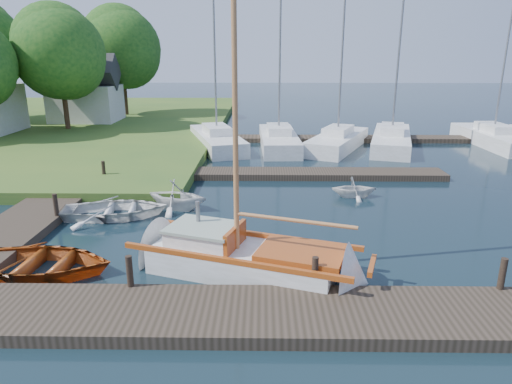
{
  "coord_description": "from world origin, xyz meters",
  "views": [
    {
      "loc": [
        0.22,
        -14.98,
        5.77
      ],
      "look_at": [
        0.0,
        0.0,
        1.2
      ],
      "focal_mm": 32.0,
      "sensor_mm": 36.0,
      "label": 1
    }
  ],
  "objects_px": {
    "dinghy": "(36,259)",
    "marina_boat_1": "(279,139)",
    "marina_boat_2": "(338,140)",
    "tree_3": "(59,53)",
    "mooring_post_5": "(104,170)",
    "marina_boat_5": "(493,137)",
    "sailboat": "(250,261)",
    "mooring_post_2": "(315,272)",
    "marina_boat_0": "(217,139)",
    "tree_7": "(122,48)",
    "mooring_post_3": "(502,274)",
    "tender_b": "(177,193)",
    "mooring_post_1": "(130,271)",
    "tender_a": "(115,207)",
    "house_c": "(86,95)",
    "tender_d": "(354,186)",
    "mooring_post_4": "(56,205)",
    "marina_boat_3": "(392,138)"
  },
  "relations": [
    {
      "from": "tender_a",
      "to": "marina_boat_5",
      "type": "bearing_deg",
      "value": -64.45
    },
    {
      "from": "mooring_post_1",
      "to": "mooring_post_3",
      "type": "bearing_deg",
      "value": 0.0
    },
    {
      "from": "mooring_post_4",
      "to": "mooring_post_5",
      "type": "bearing_deg",
      "value": 90.0
    },
    {
      "from": "mooring_post_1",
      "to": "sailboat",
      "type": "height_order",
      "value": "sailboat"
    },
    {
      "from": "sailboat",
      "to": "tender_d",
      "type": "bearing_deg",
      "value": 77.73
    },
    {
      "from": "sailboat",
      "to": "tender_b",
      "type": "bearing_deg",
      "value": 137.66
    },
    {
      "from": "tender_d",
      "to": "house_c",
      "type": "height_order",
      "value": "house_c"
    },
    {
      "from": "mooring_post_3",
      "to": "marina_boat_3",
      "type": "bearing_deg",
      "value": 82.62
    },
    {
      "from": "mooring_post_5",
      "to": "house_c",
      "type": "distance_m",
      "value": 18.48
    },
    {
      "from": "tender_b",
      "to": "dinghy",
      "type": "bearing_deg",
      "value": 170.23
    },
    {
      "from": "mooring_post_2",
      "to": "dinghy",
      "type": "distance_m",
      "value": 7.51
    },
    {
      "from": "tender_a",
      "to": "mooring_post_3",
      "type": "bearing_deg",
      "value": -125.81
    },
    {
      "from": "marina_boat_0",
      "to": "mooring_post_5",
      "type": "bearing_deg",
      "value": 136.5
    },
    {
      "from": "mooring_post_5",
      "to": "marina_boat_1",
      "type": "height_order",
      "value": "marina_boat_1"
    },
    {
      "from": "dinghy",
      "to": "tender_d",
      "type": "relative_size",
      "value": 2.25
    },
    {
      "from": "mooring_post_5",
      "to": "marina_boat_5",
      "type": "bearing_deg",
      "value": 23.36
    },
    {
      "from": "mooring_post_1",
      "to": "marina_boat_1",
      "type": "height_order",
      "value": "marina_boat_1"
    },
    {
      "from": "tender_d",
      "to": "marina_boat_2",
      "type": "distance_m",
      "value": 10.07
    },
    {
      "from": "mooring_post_1",
      "to": "marina_boat_2",
      "type": "xyz_separation_m",
      "value": [
        7.91,
        18.33,
        -0.11
      ]
    },
    {
      "from": "mooring_post_2",
      "to": "dinghy",
      "type": "relative_size",
      "value": 0.19
    },
    {
      "from": "marina_boat_5",
      "to": "tree_7",
      "type": "bearing_deg",
      "value": 65.78
    },
    {
      "from": "house_c",
      "to": "marina_boat_5",
      "type": "bearing_deg",
      "value": -14.24
    },
    {
      "from": "sailboat",
      "to": "marina_boat_3",
      "type": "distance_m",
      "value": 19.63
    },
    {
      "from": "mooring_post_4",
      "to": "mooring_post_3",
      "type": "bearing_deg",
      "value": -21.04
    },
    {
      "from": "dinghy",
      "to": "house_c",
      "type": "height_order",
      "value": "house_c"
    },
    {
      "from": "sailboat",
      "to": "marina_boat_1",
      "type": "distance_m",
      "value": 17.44
    },
    {
      "from": "marina_boat_1",
      "to": "tree_7",
      "type": "distance_m",
      "value": 18.94
    },
    {
      "from": "marina_boat_0",
      "to": "tree_7",
      "type": "bearing_deg",
      "value": 19.79
    },
    {
      "from": "mooring_post_3",
      "to": "tender_b",
      "type": "bearing_deg",
      "value": 143.73
    },
    {
      "from": "dinghy",
      "to": "marina_boat_1",
      "type": "height_order",
      "value": "marina_boat_1"
    },
    {
      "from": "dinghy",
      "to": "tree_7",
      "type": "relative_size",
      "value": 0.44
    },
    {
      "from": "tender_a",
      "to": "marina_boat_5",
      "type": "distance_m",
      "value": 24.65
    },
    {
      "from": "sailboat",
      "to": "tree_3",
      "type": "relative_size",
      "value": 1.12
    },
    {
      "from": "mooring_post_3",
      "to": "tender_b",
      "type": "distance_m",
      "value": 11.23
    },
    {
      "from": "mooring_post_1",
      "to": "tree_3",
      "type": "distance_m",
      "value": 26.05
    },
    {
      "from": "dinghy",
      "to": "marina_boat_5",
      "type": "bearing_deg",
      "value": -45.97
    },
    {
      "from": "mooring_post_1",
      "to": "dinghy",
      "type": "distance_m",
      "value": 3.16
    },
    {
      "from": "mooring_post_5",
      "to": "tree_7",
      "type": "bearing_deg",
      "value": 103.36
    },
    {
      "from": "marina_boat_2",
      "to": "tree_3",
      "type": "bearing_deg",
      "value": 100.55
    },
    {
      "from": "mooring_post_2",
      "to": "sailboat",
      "type": "relative_size",
      "value": 0.08
    },
    {
      "from": "tree_3",
      "to": "marina_boat_2",
      "type": "bearing_deg",
      "value": -14.02
    },
    {
      "from": "mooring_post_5",
      "to": "tree_7",
      "type": "height_order",
      "value": "tree_7"
    },
    {
      "from": "mooring_post_1",
      "to": "tree_3",
      "type": "xyz_separation_m",
      "value": [
        -11.0,
        23.05,
        5.11
      ]
    },
    {
      "from": "mooring_post_4",
      "to": "tender_a",
      "type": "distance_m",
      "value": 1.99
    },
    {
      "from": "marina_boat_0",
      "to": "mooring_post_2",
      "type": "bearing_deg",
      "value": 175.43
    },
    {
      "from": "mooring_post_1",
      "to": "mooring_post_2",
      "type": "bearing_deg",
      "value": 0.0
    },
    {
      "from": "mooring_post_1",
      "to": "house_c",
      "type": "bearing_deg",
      "value": 112.17
    },
    {
      "from": "mooring_post_1",
      "to": "marina_boat_1",
      "type": "relative_size",
      "value": 0.09
    },
    {
      "from": "tender_a",
      "to": "marina_boat_1",
      "type": "xyz_separation_m",
      "value": [
        6.42,
        13.0,
        0.17
      ]
    },
    {
      "from": "marina_boat_2",
      "to": "tree_3",
      "type": "height_order",
      "value": "marina_boat_2"
    }
  ]
}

